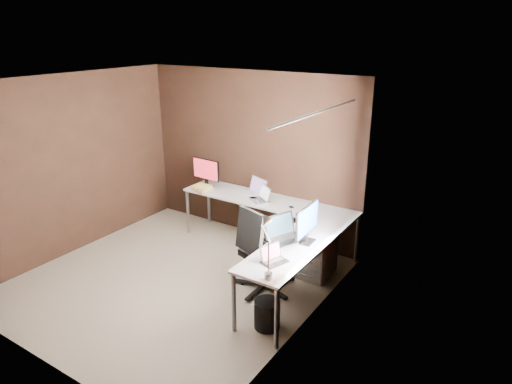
# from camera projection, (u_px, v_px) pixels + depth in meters

# --- Properties ---
(room) EXTENTS (3.60, 3.60, 2.50)m
(room) POSITION_uv_depth(u_px,v_px,m) (193.00, 191.00, 5.29)
(room) COLOR gray
(room) RESTS_ON ground
(desk) EXTENTS (2.65, 2.25, 0.73)m
(desk) POSITION_uv_depth(u_px,v_px,m) (273.00, 219.00, 6.00)
(desk) COLOR white
(desk) RESTS_ON ground
(drawer_pedestal) EXTENTS (0.42, 0.50, 0.60)m
(drawer_pedestal) POSITION_uv_depth(u_px,v_px,m) (315.00, 253.00, 5.92)
(drawer_pedestal) COLOR white
(drawer_pedestal) RESTS_ON ground
(monitor_left) EXTENTS (0.51, 0.16, 0.44)m
(monitor_left) POSITION_uv_depth(u_px,v_px,m) (206.00, 171.00, 7.00)
(monitor_left) COLOR black
(monitor_left) RESTS_ON desk
(monitor_right) EXTENTS (0.14, 0.55, 0.45)m
(monitor_right) POSITION_uv_depth(u_px,v_px,m) (307.00, 222.00, 5.17)
(monitor_right) COLOR black
(monitor_right) RESTS_ON desk
(laptop_white) EXTENTS (0.43, 0.37, 0.24)m
(laptop_white) POSITION_uv_depth(u_px,v_px,m) (255.00, 191.00, 6.73)
(laptop_white) COLOR white
(laptop_white) RESTS_ON desk
(laptop_silver) EXTENTS (0.38, 0.36, 0.21)m
(laptop_silver) POSITION_uv_depth(u_px,v_px,m) (261.00, 197.00, 6.50)
(laptop_silver) COLOR silver
(laptop_silver) RESTS_ON desk
(laptop_black_big) EXTENTS (0.44, 0.50, 0.28)m
(laptop_black_big) POSITION_uv_depth(u_px,v_px,m) (283.00, 234.00, 5.32)
(laptop_black_big) COLOR black
(laptop_black_big) RESTS_ON desk
(laptop_black_small) EXTENTS (0.26, 0.31, 0.18)m
(laptop_black_small) POSITION_uv_depth(u_px,v_px,m) (273.00, 258.00, 4.80)
(laptop_black_small) COLOR black
(laptop_black_small) RESTS_ON desk
(book_stack) EXTENTS (0.31, 0.27, 0.09)m
(book_stack) POSITION_uv_depth(u_px,v_px,m) (202.00, 188.00, 6.89)
(book_stack) COLOR tan
(book_stack) RESTS_ON desk
(mouse_left) EXTENTS (0.10, 0.07, 0.03)m
(mouse_left) POSITION_uv_depth(u_px,v_px,m) (205.00, 190.00, 6.88)
(mouse_left) COLOR black
(mouse_left) RESTS_ON desk
(mouse_corner) EXTENTS (0.09, 0.08, 0.03)m
(mouse_corner) POSITION_uv_depth(u_px,v_px,m) (291.00, 207.00, 6.23)
(mouse_corner) COLOR black
(mouse_corner) RESTS_ON desk
(desk_lamp) EXTENTS (0.19, 0.23, 0.61)m
(desk_lamp) POSITION_uv_depth(u_px,v_px,m) (266.00, 239.00, 4.44)
(desk_lamp) COLOR slate
(desk_lamp) RESTS_ON desk
(office_chair) EXTENTS (0.61, 0.64, 1.09)m
(office_chair) POSITION_uv_depth(u_px,v_px,m) (262.00, 266.00, 5.56)
(office_chair) COLOR black
(office_chair) RESTS_ON ground
(wastebasket) EXTENTS (0.35, 0.35, 0.32)m
(wastebasket) POSITION_uv_depth(u_px,v_px,m) (267.00, 314.00, 4.89)
(wastebasket) COLOR black
(wastebasket) RESTS_ON ground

